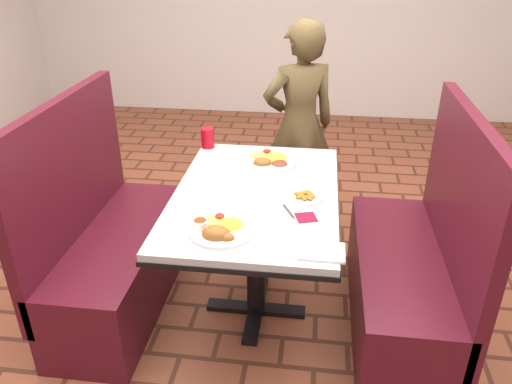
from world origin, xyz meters
TOP-DOWN VIEW (x-y plane):
  - dining_table at (0.00, 0.00)m, footprint 0.81×1.21m
  - booth_bench_left at (-0.80, 0.00)m, footprint 0.47×1.20m
  - booth_bench_right at (0.80, 0.00)m, footprint 0.47×1.20m
  - diner_person at (0.16, 1.09)m, footprint 0.61×0.52m
  - near_dinner_plate at (-0.10, -0.39)m, footprint 0.28×0.28m
  - far_dinner_plate at (0.03, 0.36)m, footprint 0.30×0.30m
  - plantain_plate at (0.25, -0.03)m, footprint 0.17×0.17m
  - maroon_napkin at (0.26, -0.22)m, footprint 0.11×0.11m
  - spoon_utensil at (0.17, -0.18)m, footprint 0.07×0.12m
  - red_tumbler at (-0.36, 0.54)m, footprint 0.08×0.08m
  - paper_napkin at (0.33, -0.49)m, footprint 0.19×0.14m
  - knife_utensil at (-0.09, -0.38)m, footprint 0.03×0.18m
  - fork_utensil at (-0.14, -0.35)m, footprint 0.04×0.15m
  - lettuce_shreds at (0.04, 0.06)m, footprint 0.28×0.32m

SIDE VIEW (x-z plane):
  - booth_bench_left at x=-0.80m, z-range -0.26..0.92m
  - booth_bench_right at x=0.80m, z-range -0.26..0.92m
  - dining_table at x=0.00m, z-range 0.28..1.03m
  - diner_person at x=0.16m, z-range 0.00..1.42m
  - lettuce_shreds at x=0.04m, z-range 0.75..0.75m
  - maroon_napkin at x=0.26m, z-range 0.75..0.75m
  - spoon_utensil at x=0.17m, z-range 0.75..0.76m
  - paper_napkin at x=0.33m, z-range 0.75..0.76m
  - fork_utensil at x=-0.14m, z-range 0.76..0.76m
  - plantain_plate at x=0.25m, z-range 0.75..0.77m
  - knife_utensil at x=-0.09m, z-range 0.76..0.76m
  - far_dinner_plate at x=0.03m, z-range 0.74..0.82m
  - near_dinner_plate at x=-0.10m, z-range 0.74..0.82m
  - red_tumbler at x=-0.36m, z-range 0.75..0.87m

